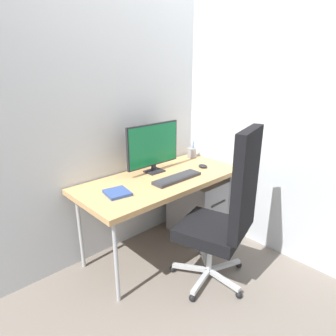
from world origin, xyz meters
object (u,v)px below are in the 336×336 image
object	(u,v)px
office_chair	(227,212)
mouse	(203,166)
pen_holder	(192,153)
filing_cabinet	(197,206)
keyboard	(177,178)
notebook	(117,193)
monitor	(153,146)

from	to	relation	value
office_chair	mouse	distance (m)	0.72
pen_holder	mouse	bearing A→B (deg)	-119.35
filing_cabinet	mouse	xyz separation A→B (m)	(-0.01, -0.06, 0.44)
filing_cabinet	keyboard	world-z (taller)	keyboard
mouse	notebook	world-z (taller)	mouse
monitor	pen_holder	xyz separation A→B (m)	(0.57, 0.06, -0.19)
keyboard	notebook	distance (m)	0.54
notebook	office_chair	bearing A→B (deg)	-40.28
keyboard	mouse	world-z (taller)	mouse
office_chair	pen_holder	size ratio (longest dim) A/B	7.02
mouse	monitor	bearing A→B (deg)	146.55
office_chair	pen_holder	distance (m)	1.06
filing_cabinet	keyboard	bearing A→B (deg)	-164.28
monitor	notebook	world-z (taller)	monitor
keyboard	pen_holder	distance (m)	0.66
keyboard	pen_holder	world-z (taller)	pen_holder
office_chair	keyboard	xyz separation A→B (m)	(0.02, 0.53, 0.10)
filing_cabinet	mouse	world-z (taller)	mouse
keyboard	mouse	xyz separation A→B (m)	(0.39, 0.05, 0.00)
filing_cabinet	notebook	distance (m)	1.03
keyboard	pen_holder	size ratio (longest dim) A/B	2.62
mouse	filing_cabinet	bearing A→B (deg)	73.62
filing_cabinet	monitor	distance (m)	0.80
monitor	keyboard	world-z (taller)	monitor
filing_cabinet	notebook	size ratio (longest dim) A/B	3.11
pen_holder	filing_cabinet	bearing A→B (deg)	-122.98
office_chair	mouse	xyz separation A→B (m)	(0.41, 0.58, 0.11)
office_chair	pen_holder	world-z (taller)	office_chair
monitor	keyboard	bearing A→B (deg)	-87.33
keyboard	pen_holder	bearing A→B (deg)	31.93
notebook	mouse	bearing A→B (deg)	7.80
office_chair	pen_holder	xyz separation A→B (m)	(0.58, 0.87, 0.14)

